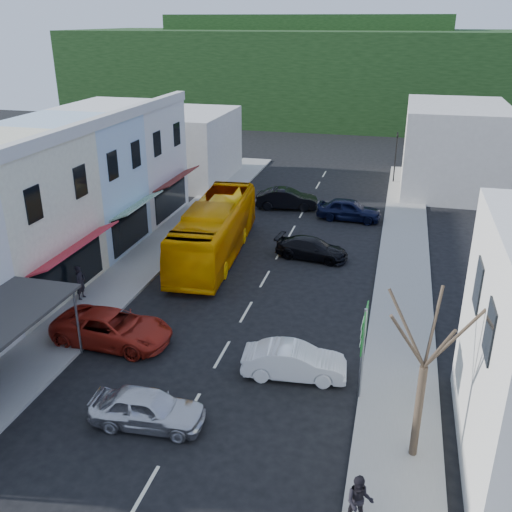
% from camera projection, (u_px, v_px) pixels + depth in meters
% --- Properties ---
extents(ground, '(120.00, 120.00, 0.00)m').
position_uv_depth(ground, '(222.00, 354.00, 24.70)').
color(ground, black).
rests_on(ground, ground).
extents(sidewalk_left, '(3.00, 52.00, 0.15)m').
position_uv_depth(sidewalk_left, '(155.00, 252.00, 35.32)').
color(sidewalk_left, gray).
rests_on(sidewalk_left, ground).
extents(sidewalk_right, '(3.00, 52.00, 0.15)m').
position_uv_depth(sidewalk_right, '(403.00, 277.00, 31.91)').
color(sidewalk_right, gray).
rests_on(sidewalk_right, ground).
extents(shopfront_row, '(8.25, 30.00, 8.00)m').
position_uv_depth(shopfront_row, '(25.00, 210.00, 30.47)').
color(shopfront_row, silver).
rests_on(shopfront_row, ground).
extents(distant_block_left, '(8.00, 10.00, 6.00)m').
position_uv_depth(distant_block_left, '(183.00, 146.00, 50.42)').
color(distant_block_left, '#B7B2A8').
rests_on(distant_block_left, ground).
extents(distant_block_right, '(8.00, 12.00, 7.00)m').
position_uv_depth(distant_block_right, '(454.00, 147.00, 47.69)').
color(distant_block_right, '#B7B2A8').
rests_on(distant_block_right, ground).
extents(hillside, '(80.00, 26.00, 14.00)m').
position_uv_depth(hillside, '(349.00, 70.00, 80.66)').
color(hillside, black).
rests_on(hillside, ground).
extents(bus, '(3.37, 11.76, 3.10)m').
position_uv_depth(bus, '(215.00, 232.00, 34.37)').
color(bus, '#FFA300').
rests_on(bus, ground).
extents(car_silver, '(4.50, 2.06, 1.40)m').
position_uv_depth(car_silver, '(148.00, 408.00, 20.17)').
color(car_silver, silver).
rests_on(car_silver, ground).
extents(car_white, '(4.56, 2.22, 1.40)m').
position_uv_depth(car_white, '(294.00, 361.00, 22.94)').
color(car_white, white).
rests_on(car_white, ground).
extents(car_red, '(4.68, 2.10, 1.40)m').
position_uv_depth(car_red, '(113.00, 329.00, 25.33)').
color(car_red, maroon).
rests_on(car_red, ground).
extents(car_black_near, '(4.70, 2.42, 1.40)m').
position_uv_depth(car_black_near, '(312.00, 247.00, 34.35)').
color(car_black_near, black).
rests_on(car_black_near, ground).
extents(car_navy_mid, '(4.51, 2.09, 1.40)m').
position_uv_depth(car_navy_mid, '(349.00, 211.00, 40.95)').
color(car_navy_mid, black).
rests_on(car_navy_mid, ground).
extents(car_black_far, '(4.60, 2.35, 1.40)m').
position_uv_depth(car_black_far, '(287.00, 200.00, 43.40)').
color(car_black_far, black).
rests_on(car_black_far, ground).
extents(pedestrian_left, '(0.42, 0.61, 1.70)m').
position_uv_depth(pedestrian_left, '(80.00, 283.00, 29.02)').
color(pedestrian_left, black).
rests_on(pedestrian_left, sidewalk_left).
extents(pedestrian_right, '(0.74, 0.50, 1.70)m').
position_uv_depth(pedestrian_right, '(359.00, 501.00, 15.92)').
color(pedestrian_right, black).
rests_on(pedestrian_right, sidewalk_right).
extents(direction_sign, '(0.31, 1.77, 3.90)m').
position_uv_depth(direction_sign, '(362.00, 356.00, 21.04)').
color(direction_sign, '#12531B').
rests_on(direction_sign, ground).
extents(street_tree, '(3.07, 3.07, 7.06)m').
position_uv_depth(street_tree, '(424.00, 367.00, 17.57)').
color(street_tree, '#362A20').
rests_on(street_tree, ground).
extents(traffic_signal, '(0.52, 0.93, 4.48)m').
position_uv_depth(traffic_signal, '(395.00, 158.00, 49.56)').
color(traffic_signal, black).
rests_on(traffic_signal, ground).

